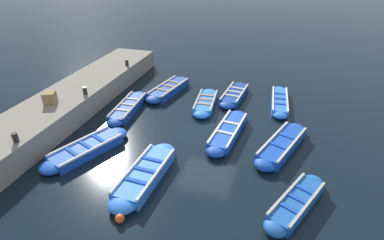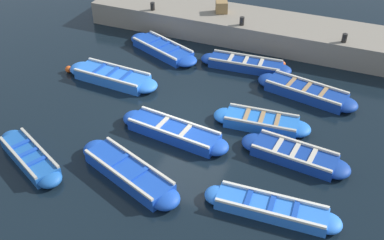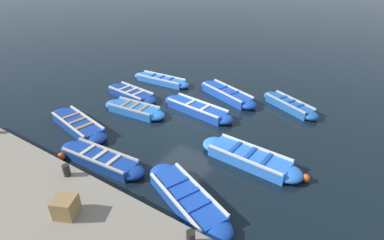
{
  "view_description": "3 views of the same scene",
  "coord_description": "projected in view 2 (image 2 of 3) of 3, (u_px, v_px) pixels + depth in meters",
  "views": [
    {
      "loc": [
        2.49,
        -10.88,
        6.94
      ],
      "look_at": [
        -0.84,
        0.27,
        0.3
      ],
      "focal_mm": 28.0,
      "sensor_mm": 36.0,
      "label": 1
    },
    {
      "loc": [
        11.14,
        4.82,
        9.02
      ],
      "look_at": [
        0.49,
        0.41,
        0.53
      ],
      "focal_mm": 42.0,
      "sensor_mm": 36.0,
      "label": 2
    },
    {
      "loc": [
        -9.66,
        -6.61,
        6.57
      ],
      "look_at": [
        -0.32,
        -0.55,
        0.31
      ],
      "focal_mm": 28.0,
      "sensor_mm": 36.0,
      "label": 3
    }
  ],
  "objects": [
    {
      "name": "boat_end_of_row",
      "position": [
        261.0,
        122.0,
        14.84
      ],
      "size": [
        1.09,
        3.3,
        0.41
      ],
      "color": "blue",
      "rests_on": "ground"
    },
    {
      "name": "bollard_north",
      "position": [
        153.0,
        6.0,
        20.18
      ],
      "size": [
        0.2,
        0.2,
        0.35
      ],
      "primitive_type": "cylinder",
      "color": "black",
      "rests_on": "quay_wall"
    },
    {
      "name": "quay_wall",
      "position": [
        247.0,
        27.0,
        19.99
      ],
      "size": [
        2.58,
        14.5,
        1.02
      ],
      "color": "gray",
      "rests_on": "ground"
    },
    {
      "name": "buoy_orange_near",
      "position": [
        282.0,
        64.0,
        18.02
      ],
      "size": [
        0.28,
        0.28,
        0.28
      ],
      "primitive_type": "sphere",
      "color": "#E05119",
      "rests_on": "ground"
    },
    {
      "name": "boat_drifting",
      "position": [
        294.0,
        155.0,
        13.49
      ],
      "size": [
        1.2,
        3.44,
        0.41
      ],
      "color": "navy",
      "rests_on": "ground"
    },
    {
      "name": "boat_outer_left",
      "position": [
        271.0,
        209.0,
        11.78
      ],
      "size": [
        0.92,
        3.69,
        0.38
      ],
      "color": "blue",
      "rests_on": "ground"
    },
    {
      "name": "boat_mid_row",
      "position": [
        306.0,
        92.0,
        16.28
      ],
      "size": [
        1.6,
        3.88,
        0.44
      ],
      "color": "navy",
      "rests_on": "ground"
    },
    {
      "name": "bollard_mid_south",
      "position": [
        344.0,
        38.0,
        17.59
      ],
      "size": [
        0.2,
        0.2,
        0.35
      ],
      "primitive_type": "cylinder",
      "color": "black",
      "rests_on": "quay_wall"
    },
    {
      "name": "boat_alongside",
      "position": [
        113.0,
        77.0,
        17.14
      ],
      "size": [
        1.18,
        3.87,
        0.45
      ],
      "color": "blue",
      "rests_on": "ground"
    },
    {
      "name": "boat_tucked",
      "position": [
        163.0,
        49.0,
        19.03
      ],
      "size": [
        2.33,
        3.82,
        0.41
      ],
      "color": "#1947B7",
      "rests_on": "ground"
    },
    {
      "name": "boat_bow_out",
      "position": [
        245.0,
        64.0,
        17.95
      ],
      "size": [
        1.01,
        3.73,
        0.42
      ],
      "color": "navy",
      "rests_on": "ground"
    },
    {
      "name": "boat_stern_in",
      "position": [
        174.0,
        132.0,
        14.38
      ],
      "size": [
        1.24,
        3.9,
        0.45
      ],
      "color": "#1947B7",
      "rests_on": "ground"
    },
    {
      "name": "boat_inner_gap",
      "position": [
        30.0,
        157.0,
        13.4
      ],
      "size": [
        2.03,
        3.19,
        0.43
      ],
      "color": "#1E59AD",
      "rests_on": "ground"
    },
    {
      "name": "wooden_crate",
      "position": [
        222.0,
        7.0,
        19.92
      ],
      "size": [
        0.67,
        0.67,
        0.5
      ],
      "primitive_type": "cube",
      "rotation": [
        0.0,
        0.0,
        0.43
      ],
      "color": "olive",
      "rests_on": "quay_wall"
    },
    {
      "name": "bollard_mid_north",
      "position": [
        242.0,
        21.0,
        18.88
      ],
      "size": [
        0.2,
        0.2,
        0.35
      ],
      "primitive_type": "cylinder",
      "color": "black",
      "rests_on": "quay_wall"
    },
    {
      "name": "ground_plane",
      "position": [
        186.0,
        122.0,
        15.12
      ],
      "size": [
        120.0,
        120.0,
        0.0
      ],
      "primitive_type": "plane",
      "color": "black"
    },
    {
      "name": "boat_far_corner",
      "position": [
        129.0,
        172.0,
        12.83
      ],
      "size": [
        2.11,
        3.86,
        0.47
      ],
      "color": "#1947B7",
      "rests_on": "ground"
    },
    {
      "name": "buoy_yellow_far",
      "position": [
        69.0,
        69.0,
        17.72
      ],
      "size": [
        0.28,
        0.28,
        0.28
      ],
      "primitive_type": "sphere",
      "color": "#E05119",
      "rests_on": "ground"
    }
  ]
}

